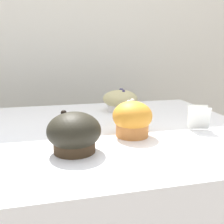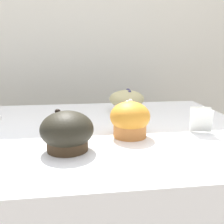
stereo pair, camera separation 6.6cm
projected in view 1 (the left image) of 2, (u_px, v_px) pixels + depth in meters
name	position (u px, v px, depth m)	size (l,w,h in m)	color
wall_back	(53.00, 90.00, 1.22)	(3.20, 0.10, 1.80)	beige
muffin_front_center	(74.00, 133.00, 0.51)	(0.11, 0.11, 0.08)	#3F2D1B
muffin_back_left	(120.00, 100.00, 0.86)	(0.11, 0.11, 0.07)	silver
muffin_back_right	(132.00, 119.00, 0.61)	(0.09, 0.09, 0.09)	#CE7B3B
price_card	(199.00, 117.00, 0.66)	(0.06, 0.06, 0.06)	white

